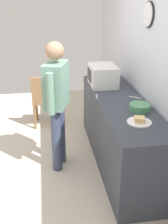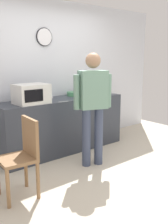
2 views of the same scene
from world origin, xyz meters
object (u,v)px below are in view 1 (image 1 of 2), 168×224
salad_bowl (140,107)px  wooden_chair (45,99)px  person_standing (57,98)px  microwave (103,75)px  spoon_utensil (135,97)px  fork_utensil (97,96)px  sandwich_plate (139,121)px

salad_bowl → wooden_chair: salad_bowl is taller
person_standing → wooden_chair: size_ratio=1.80×
microwave → salad_bowl: size_ratio=2.04×
salad_bowl → person_standing: size_ratio=0.14×
wooden_chair → microwave: bearing=54.9°
spoon_utensil → person_standing: person_standing is taller
salad_bowl → spoon_utensil: bearing=168.0°
salad_bowl → fork_utensil: salad_bowl is taller
salad_bowl → spoon_utensil: salad_bowl is taller
fork_utensil → sandwich_plate: bearing=19.2°
person_standing → wooden_chair: 1.33m
sandwich_plate → spoon_utensil: size_ratio=1.55×
wooden_chair → person_standing: bearing=7.2°
fork_utensil → person_standing: (0.15, -0.54, 0.06)m
fork_utensil → wooden_chair: bearing=-147.3°
sandwich_plate → wooden_chair: 2.21m
sandwich_plate → microwave: bearing=-175.0°
fork_utensil → wooden_chair: size_ratio=0.18×
microwave → spoon_utensil: bearing=28.3°
sandwich_plate → wooden_chair: sandwich_plate is taller
spoon_utensil → fork_utensil: bearing=-103.3°
sandwich_plate → salad_bowl: size_ratio=1.08×
sandwich_plate → person_standing: size_ratio=0.16×
sandwich_plate → spoon_utensil: sandwich_plate is taller
fork_utensil → spoon_utensil: 0.51m
microwave → person_standing: 0.95m
microwave → sandwich_plate: (1.31, 0.11, -0.13)m
microwave → salad_bowl: bearing=13.1°
microwave → wooden_chair: (-0.62, -0.88, -0.55)m
sandwich_plate → fork_utensil: (-0.85, -0.30, -0.02)m
fork_utensil → spoon_utensil: bearing=76.7°
spoon_utensil → person_standing: size_ratio=0.10×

